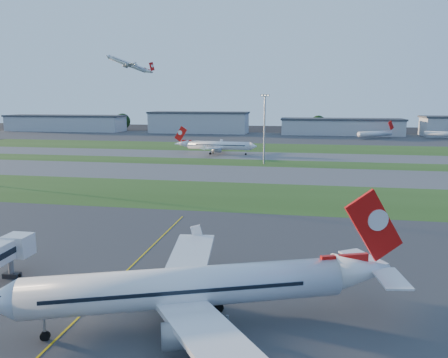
% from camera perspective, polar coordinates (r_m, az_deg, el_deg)
% --- Properties ---
extents(ground, '(700.00, 700.00, 0.00)m').
position_cam_1_polar(ground, '(66.21, -16.81, -11.30)').
color(ground, black).
rests_on(ground, ground).
extents(apron_near, '(300.00, 70.00, 0.01)m').
position_cam_1_polar(apron_near, '(66.21, -16.81, -11.30)').
color(apron_near, '#333335').
rests_on(apron_near, ground).
extents(grass_strip_a, '(300.00, 34.00, 0.01)m').
position_cam_1_polar(grass_strip_a, '(112.98, -4.89, -1.91)').
color(grass_strip_a, '#284617').
rests_on(grass_strip_a, ground).
extents(taxiway_a, '(300.00, 32.00, 0.01)m').
position_cam_1_polar(taxiway_a, '(144.52, -1.51, 0.82)').
color(taxiway_a, '#515154').
rests_on(taxiway_a, ground).
extents(grass_strip_b, '(300.00, 18.00, 0.01)m').
position_cam_1_polar(grass_strip_b, '(168.79, 0.20, 2.20)').
color(grass_strip_b, '#284617').
rests_on(grass_strip_b, ground).
extents(taxiway_b, '(300.00, 26.00, 0.01)m').
position_cam_1_polar(taxiway_b, '(190.31, 1.35, 3.13)').
color(taxiway_b, '#515154').
rests_on(taxiway_b, ground).
extents(grass_strip_c, '(300.00, 40.00, 0.01)m').
position_cam_1_polar(grass_strip_c, '(222.75, 2.65, 4.18)').
color(grass_strip_c, '#284617').
rests_on(grass_strip_c, ground).
extents(apron_far, '(400.00, 80.00, 0.01)m').
position_cam_1_polar(apron_far, '(282.08, 4.26, 5.46)').
color(apron_far, '#333335').
rests_on(apron_far, ground).
extents(yellow_line, '(0.25, 60.00, 0.02)m').
position_cam_1_polar(yellow_line, '(64.19, -12.74, -11.81)').
color(yellow_line, gold).
rests_on(yellow_line, ground).
extents(airliner_parked, '(39.17, 33.15, 12.78)m').
position_cam_1_polar(airliner_parked, '(47.22, -4.46, -14.00)').
color(airliner_parked, silver).
rests_on(airliner_parked, ground).
extents(airliner_taxiing, '(34.85, 29.50, 10.87)m').
position_cam_1_polar(airliner_taxiing, '(193.45, -0.77, 4.38)').
color(airliner_taxiing, silver).
rests_on(airliner_taxiing, ground).
extents(airliner_departing, '(24.86, 21.55, 9.03)m').
position_cam_1_polar(airliner_departing, '(288.59, -12.39, 14.45)').
color(airliner_departing, silver).
extents(mini_jet_near, '(24.07, 18.34, 9.48)m').
position_cam_1_polar(mini_jet_near, '(285.32, 19.15, 5.63)').
color(mini_jet_near, silver).
rests_on(mini_jet_near, ground).
extents(mini_jet_far, '(28.56, 6.67, 9.48)m').
position_cam_1_polar(mini_jet_far, '(298.43, 27.23, 5.25)').
color(mini_jet_far, silver).
rests_on(mini_jet_far, ground).
extents(light_mast_centre, '(3.20, 0.70, 25.80)m').
position_cam_1_polar(light_mast_centre, '(163.42, 5.31, 7.11)').
color(light_mast_centre, gray).
rests_on(light_mast_centre, ground).
extents(hangar_far_west, '(91.80, 23.00, 12.20)m').
position_cam_1_polar(hangar_far_west, '(357.96, -20.00, 6.89)').
color(hangar_far_west, '#94959B').
rests_on(hangar_far_west, ground).
extents(hangar_west, '(71.40, 23.00, 15.20)m').
position_cam_1_polar(hangar_west, '(318.68, -3.30, 7.41)').
color(hangar_west, '#94959B').
rests_on(hangar_west, ground).
extents(hangar_east, '(81.60, 23.00, 11.20)m').
position_cam_1_polar(hangar_east, '(311.22, 15.05, 6.63)').
color(hangar_east, '#94959B').
rests_on(hangar_east, ground).
extents(tree_far_west, '(11.00, 11.00, 12.00)m').
position_cam_1_polar(tree_far_west, '(390.19, -24.17, 6.89)').
color(tree_far_west, black).
rests_on(tree_far_west, ground).
extents(tree_west, '(12.10, 12.10, 13.20)m').
position_cam_1_polar(tree_west, '(353.43, -13.11, 7.36)').
color(tree_west, black).
rests_on(tree_west, ground).
extents(tree_mid_west, '(9.90, 9.90, 10.80)m').
position_cam_1_polar(tree_mid_west, '(324.78, 1.49, 7.16)').
color(tree_mid_west, black).
rests_on(tree_mid_west, ground).
extents(tree_mid_east, '(11.55, 11.55, 12.60)m').
position_cam_1_polar(tree_mid_east, '(324.23, 12.20, 7.10)').
color(tree_mid_east, black).
rests_on(tree_mid_east, ground).
extents(tree_east, '(10.45, 10.45, 11.40)m').
position_cam_1_polar(tree_east, '(333.40, 25.27, 6.32)').
color(tree_east, black).
rests_on(tree_east, ground).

